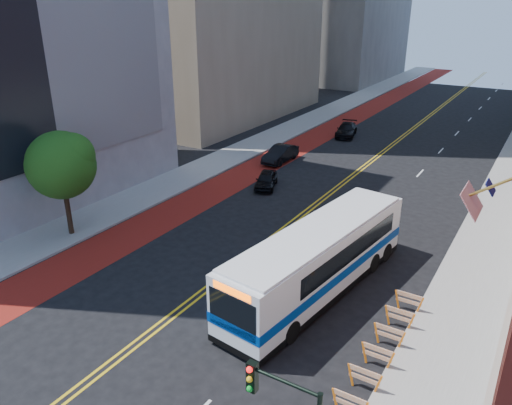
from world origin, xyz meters
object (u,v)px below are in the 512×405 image
object	(u,v)px
transit_bus	(320,258)
car_c	(346,130)
car_b	(280,154)
street_tree	(62,163)
car_a	(266,180)

from	to	relation	value
transit_bus	car_c	distance (m)	31.92
car_b	street_tree	bearing A→B (deg)	-101.23
car_a	car_b	bearing A→B (deg)	88.33
car_b	transit_bus	bearing A→B (deg)	-56.16
car_b	car_c	xyz separation A→B (m)	(1.76, 11.87, -0.06)
transit_bus	car_b	xyz separation A→B (m)	(-12.26, 18.25, -1.15)
car_a	car_b	distance (m)	6.87
transit_bus	car_c	size ratio (longest dim) A/B	2.83
car_b	car_a	bearing A→B (deg)	-70.91
transit_bus	car_b	size ratio (longest dim) A/B	2.96
street_tree	car_b	distance (m)	21.29
car_b	car_c	world-z (taller)	car_b
transit_bus	car_c	bearing A→B (deg)	116.70
street_tree	car_c	distance (m)	33.14
transit_bus	car_b	distance (m)	22.02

